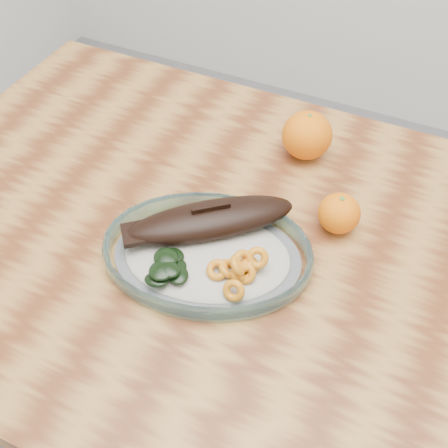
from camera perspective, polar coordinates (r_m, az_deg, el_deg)
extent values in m
plane|color=slate|center=(1.53, 0.72, -20.56)|extent=(3.00, 3.00, 0.00)
cube|color=brown|center=(0.89, 1.15, -2.68)|extent=(1.20, 0.80, 0.04)
cylinder|color=brown|center=(1.57, -12.12, 3.61)|extent=(0.06, 0.06, 0.71)
ellipsoid|color=white|center=(0.85, -1.70, -3.34)|extent=(0.66, 0.55, 0.01)
torus|color=#86C4CF|center=(0.84, -1.72, -2.91)|extent=(0.70, 0.70, 0.03)
ellipsoid|color=silver|center=(0.84, -1.73, -2.56)|extent=(0.59, 0.48, 0.02)
ellipsoid|color=black|center=(0.85, -1.33, 1.18)|extent=(0.25, 0.22, 0.04)
ellipsoid|color=black|center=(0.85, -1.32, 0.81)|extent=(0.21, 0.19, 0.02)
cube|color=black|center=(0.84, -8.83, -0.21)|extent=(0.07, 0.07, 0.01)
cube|color=black|center=(0.84, -1.35, 2.13)|extent=(0.05, 0.04, 0.02)
torus|color=orange|center=(0.80, 1.75, -4.16)|extent=(0.03, 0.04, 0.04)
torus|color=orange|center=(0.77, 1.02, -6.09)|extent=(0.04, 0.03, 0.04)
torus|color=orange|center=(0.79, 2.16, -4.32)|extent=(0.04, 0.04, 0.04)
torus|color=orange|center=(0.79, 1.53, -4.29)|extent=(0.03, 0.04, 0.04)
torus|color=orange|center=(0.80, 0.52, -3.85)|extent=(0.04, 0.04, 0.03)
torus|color=orange|center=(0.81, 2.79, -3.25)|extent=(0.04, 0.04, 0.04)
torus|color=orange|center=(0.80, -0.70, -3.98)|extent=(0.04, 0.04, 0.03)
torus|color=orange|center=(0.80, 2.05, -4.08)|extent=(0.04, 0.04, 0.03)
torus|color=orange|center=(0.79, 3.46, -2.74)|extent=(0.05, 0.04, 0.04)
torus|color=orange|center=(0.79, 2.02, -3.01)|extent=(0.04, 0.04, 0.04)
torus|color=orange|center=(0.78, 1.42, -3.52)|extent=(0.04, 0.04, 0.04)
ellipsoid|color=black|center=(0.80, -6.03, -4.13)|extent=(0.05, 0.05, 0.01)
ellipsoid|color=black|center=(0.79, -6.95, -4.95)|extent=(0.04, 0.03, 0.01)
ellipsoid|color=black|center=(0.82, -5.37, -2.66)|extent=(0.04, 0.04, 0.01)
ellipsoid|color=black|center=(0.80, -4.75, -4.47)|extent=(0.05, 0.05, 0.01)
ellipsoid|color=black|center=(0.80, -5.06, -3.76)|extent=(0.04, 0.04, 0.01)
ellipsoid|color=black|center=(0.81, -6.01, -2.67)|extent=(0.05, 0.05, 0.01)
ellipsoid|color=black|center=(0.79, -6.44, -3.99)|extent=(0.05, 0.05, 0.01)
ellipsoid|color=black|center=(0.79, -5.76, -3.86)|extent=(0.04, 0.04, 0.01)
sphere|color=#FF5A05|center=(1.01, 8.43, 8.91)|extent=(0.09, 0.09, 0.09)
sphere|color=#FF5A05|center=(0.89, 11.61, 1.07)|extent=(0.07, 0.07, 0.07)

